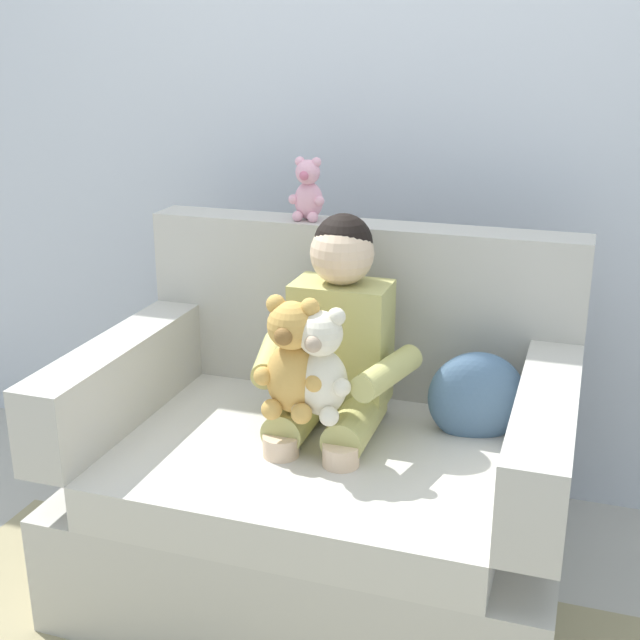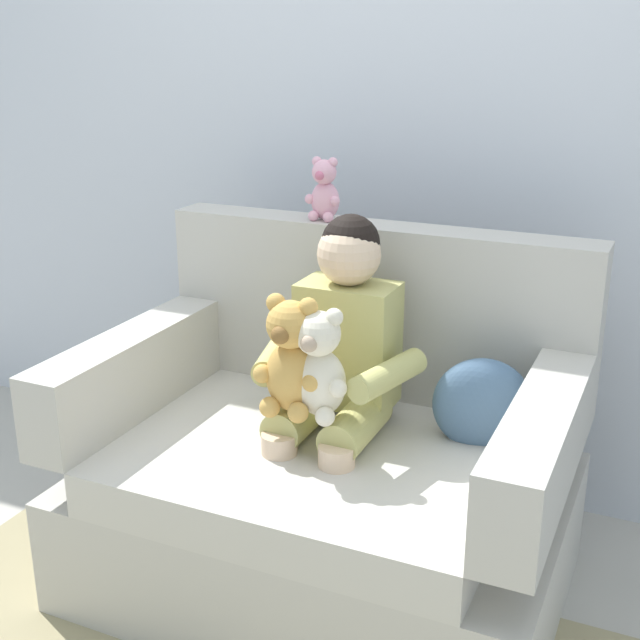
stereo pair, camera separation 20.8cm
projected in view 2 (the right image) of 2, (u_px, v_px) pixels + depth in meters
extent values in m
plane|color=#ADA89E|center=(324.00, 583.00, 2.40)|extent=(8.00, 8.00, 0.00)
cube|color=silver|center=(423.00, 95.00, 2.62)|extent=(6.00, 0.10, 2.60)
cube|color=#BCB7AD|center=(324.00, 532.00, 2.34)|extent=(1.28, 0.88, 0.34)
cube|color=beige|center=(313.00, 470.00, 2.21)|extent=(1.00, 0.74, 0.12)
cube|color=#BCB7AD|center=(376.00, 308.00, 2.49)|extent=(1.28, 0.14, 0.51)
cube|color=#BCB7AD|center=(129.00, 373.00, 2.37)|extent=(0.14, 0.74, 0.23)
cube|color=#BCB7AD|center=(539.00, 452.00, 1.93)|extent=(0.14, 0.74, 0.23)
cube|color=tan|center=(348.00, 344.00, 2.29)|extent=(0.26, 0.16, 0.34)
sphere|color=beige|center=(349.00, 254.00, 2.20)|extent=(0.17, 0.17, 0.17)
sphere|color=black|center=(351.00, 244.00, 2.20)|extent=(0.16, 0.16, 0.16)
cylinder|color=tan|center=(301.00, 414.00, 2.26)|extent=(0.11, 0.26, 0.11)
cylinder|color=beige|center=(280.00, 486.00, 2.20)|extent=(0.09, 0.09, 0.30)
cylinder|color=tan|center=(356.00, 425.00, 2.20)|extent=(0.11, 0.26, 0.11)
cylinder|color=beige|center=(336.00, 499.00, 2.13)|extent=(0.09, 0.09, 0.30)
cylinder|color=tan|center=(275.00, 356.00, 2.25)|extent=(0.13, 0.27, 0.07)
cylinder|color=tan|center=(388.00, 375.00, 2.13)|extent=(0.13, 0.27, 0.07)
ellipsoid|color=silver|center=(320.00, 382.00, 2.10)|extent=(0.13, 0.11, 0.18)
sphere|color=silver|center=(318.00, 334.00, 2.05)|extent=(0.11, 0.11, 0.11)
sphere|color=tan|center=(309.00, 343.00, 2.01)|extent=(0.04, 0.04, 0.04)
sphere|color=silver|center=(304.00, 313.00, 2.05)|extent=(0.05, 0.05, 0.05)
sphere|color=silver|center=(291.00, 380.00, 2.09)|extent=(0.05, 0.05, 0.05)
sphere|color=silver|center=(298.00, 411.00, 2.09)|extent=(0.05, 0.05, 0.05)
sphere|color=silver|center=(334.00, 317.00, 2.02)|extent=(0.05, 0.05, 0.05)
sphere|color=silver|center=(338.00, 388.00, 2.04)|extent=(0.05, 0.05, 0.05)
sphere|color=silver|center=(325.00, 417.00, 2.06)|extent=(0.05, 0.05, 0.05)
ellipsoid|color=gold|center=(293.00, 376.00, 2.12)|extent=(0.14, 0.12, 0.19)
sphere|color=gold|center=(290.00, 324.00, 2.07)|extent=(0.12, 0.12, 0.12)
sphere|color=brown|center=(280.00, 335.00, 2.02)|extent=(0.05, 0.05, 0.05)
sphere|color=gold|center=(276.00, 303.00, 2.07)|extent=(0.05, 0.05, 0.05)
sphere|color=gold|center=(262.00, 374.00, 2.11)|extent=(0.05, 0.05, 0.05)
sphere|color=gold|center=(270.00, 407.00, 2.11)|extent=(0.05, 0.05, 0.05)
sphere|color=gold|center=(307.00, 307.00, 2.04)|extent=(0.05, 0.05, 0.05)
sphere|color=gold|center=(312.00, 382.00, 2.06)|extent=(0.05, 0.05, 0.05)
sphere|color=gold|center=(298.00, 413.00, 2.08)|extent=(0.05, 0.05, 0.05)
ellipsoid|color=#EAA8BC|center=(325.00, 201.00, 2.45)|extent=(0.08, 0.07, 0.11)
sphere|color=#EAA8BC|center=(324.00, 172.00, 2.42)|extent=(0.07, 0.07, 0.07)
sphere|color=#CC6684|center=(320.00, 176.00, 2.39)|extent=(0.03, 0.03, 0.03)
sphere|color=#EAA8BC|center=(317.00, 161.00, 2.42)|extent=(0.03, 0.03, 0.03)
sphere|color=#EAA8BC|center=(310.00, 199.00, 2.45)|extent=(0.03, 0.03, 0.03)
sphere|color=#EAA8BC|center=(313.00, 216.00, 2.44)|extent=(0.03, 0.03, 0.03)
sphere|color=#EAA8BC|center=(333.00, 162.00, 2.40)|extent=(0.03, 0.03, 0.03)
sphere|color=#EAA8BC|center=(335.00, 201.00, 2.41)|extent=(0.03, 0.03, 0.03)
sphere|color=#EAA8BC|center=(328.00, 217.00, 2.43)|extent=(0.03, 0.03, 0.03)
ellipsoid|color=slate|center=(482.00, 405.00, 2.21)|extent=(0.28, 0.18, 0.26)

